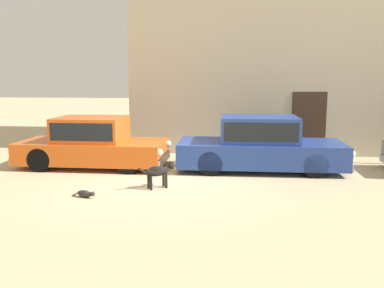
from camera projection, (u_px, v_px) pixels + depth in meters
ground_plane at (162, 180)px, 10.43m from camera, size 80.00×80.00×0.00m
parked_sedan_nearest at (92, 142)px, 11.89m from camera, size 4.28×1.80×1.44m
parked_sedan_second at (260, 144)px, 11.44m from camera, size 4.69×1.87×1.50m
apartment_block at (370, 12)px, 15.43m from camera, size 17.04×5.90×9.98m
stray_dog_spotted at (159, 171)px, 9.61m from camera, size 0.83×0.64×0.62m
stray_cat at (85, 194)px, 8.91m from camera, size 0.54×0.35×0.16m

